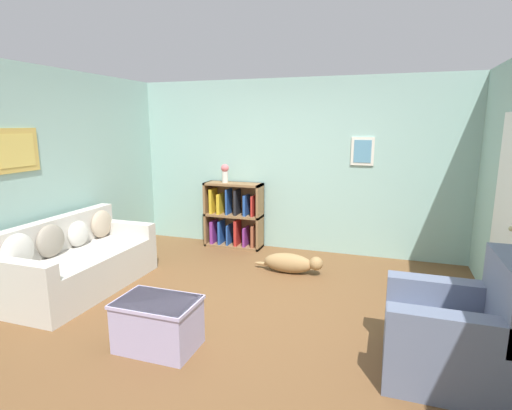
% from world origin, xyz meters
% --- Properties ---
extents(ground_plane, '(14.00, 14.00, 0.00)m').
position_xyz_m(ground_plane, '(0.00, 0.00, 0.00)').
color(ground_plane, brown).
extents(wall_back, '(5.60, 0.13, 2.60)m').
position_xyz_m(wall_back, '(0.00, 2.25, 1.30)').
color(wall_back, '#93BCB2').
rests_on(wall_back, ground_plane).
extents(wall_left, '(0.13, 5.00, 2.60)m').
position_xyz_m(wall_left, '(-2.55, -0.00, 1.30)').
color(wall_left, '#93BCB2').
rests_on(wall_left, ground_plane).
extents(couch, '(0.84, 1.82, 0.85)m').
position_xyz_m(couch, '(-2.04, -0.13, 0.33)').
color(couch, beige).
rests_on(couch, ground_plane).
extents(bookshelf, '(0.92, 0.32, 1.03)m').
position_xyz_m(bookshelf, '(-0.93, 2.04, 0.49)').
color(bookshelf, olive).
rests_on(bookshelf, ground_plane).
extents(recliner_chair, '(0.92, 0.85, 0.99)m').
position_xyz_m(recliner_chair, '(1.95, -0.57, 0.35)').
color(recliner_chair, slate).
rests_on(recliner_chair, ground_plane).
extents(coffee_table, '(0.70, 0.48, 0.45)m').
position_xyz_m(coffee_table, '(-0.45, -0.95, 0.24)').
color(coffee_table, '#ADA3CC').
rests_on(coffee_table, ground_plane).
extents(dog, '(0.94, 0.23, 0.26)m').
position_xyz_m(dog, '(0.23, 1.17, 0.13)').
color(dog, '#9E7A4C').
rests_on(dog, ground_plane).
extents(vase, '(0.12, 0.12, 0.29)m').
position_xyz_m(vase, '(-1.06, 2.02, 1.19)').
color(vase, silver).
rests_on(vase, bookshelf).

